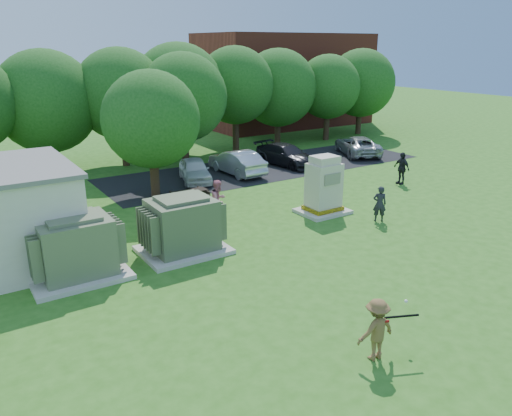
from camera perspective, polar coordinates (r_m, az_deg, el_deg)
ground at (r=16.20m, az=7.81°, el=-8.12°), size 120.00×120.00×0.00m
brick_building at (r=46.99m, az=3.23°, el=14.42°), size 15.00×8.00×8.00m
parking_strip at (r=30.37m, az=1.31°, el=4.67°), size 20.00×6.00×0.01m
transformer_left at (r=16.86m, az=-19.90°, el=-4.40°), size 3.00×2.40×2.07m
transformer_right at (r=17.93m, az=-8.41°, el=-2.11°), size 3.00×2.40×2.07m
generator_cabinet at (r=22.04m, az=7.73°, el=2.24°), size 2.11×1.73×2.57m
picnic_table at (r=23.27m, az=-7.57°, el=1.35°), size 1.65×1.24×0.70m
batter at (r=12.36m, az=13.58°, el=-13.36°), size 1.05×0.66×1.56m
person_by_generator at (r=21.53m, az=13.94°, el=0.46°), size 0.67×0.63×1.53m
person_at_picnic at (r=21.13m, az=-4.31°, el=0.91°), size 1.04×0.96×1.73m
person_walking_right at (r=27.67m, az=16.29°, el=4.39°), size 0.44×1.01×1.72m
car_white at (r=27.36m, az=-7.02°, el=4.33°), size 2.52×3.93×1.25m
car_silver_a at (r=28.69m, az=-2.21°, el=5.27°), size 1.55×4.26×1.40m
car_dark at (r=30.85m, az=3.49°, el=6.07°), size 2.46×4.67×1.29m
car_silver_b at (r=34.46m, az=11.50°, el=7.02°), size 3.83×5.04×1.27m
batting_equipment at (r=12.58m, az=16.01°, el=-11.65°), size 1.21×0.59×0.15m
tree_row at (r=31.64m, az=-12.02°, el=12.46°), size 41.30×13.30×7.30m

